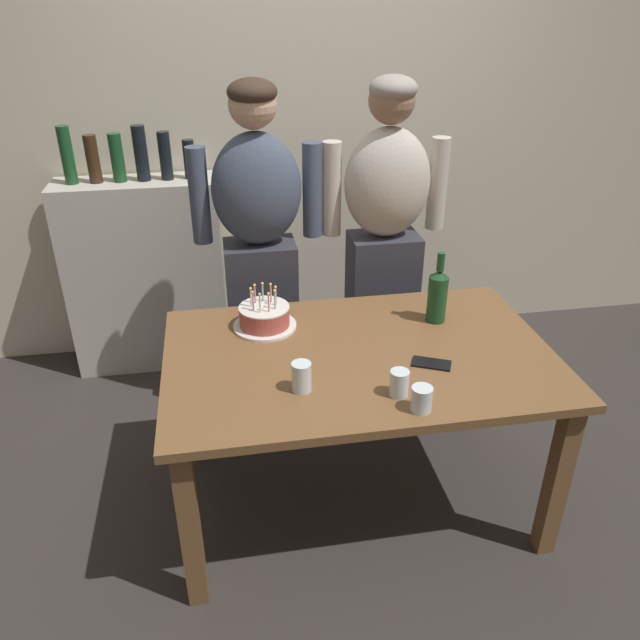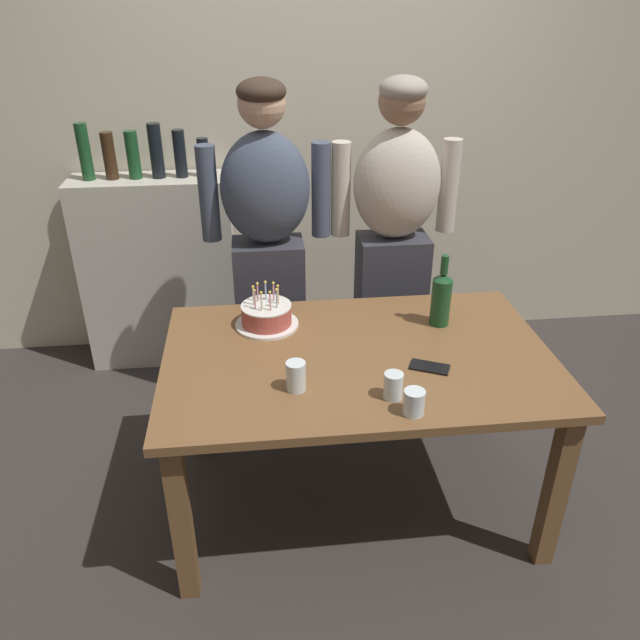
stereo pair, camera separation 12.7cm
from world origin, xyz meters
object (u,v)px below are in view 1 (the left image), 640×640
at_px(water_glass_near, 399,383).
at_px(birthday_cake, 264,317).
at_px(water_glass_far, 421,399).
at_px(wine_bottle, 438,294).
at_px(person_woman_cardigan, 384,244).
at_px(cell_phone, 431,364).
at_px(water_glass_side, 302,377).
at_px(person_man_bearded, 260,252).

bearing_deg(water_glass_near, birthday_cake, 126.16).
relative_size(water_glass_far, wine_bottle, 0.29).
distance_m(water_glass_near, person_woman_cardigan, 1.09).
bearing_deg(cell_phone, water_glass_side, -145.60).
height_order(water_glass_side, person_man_bearded, person_man_bearded).
height_order(birthday_cake, wine_bottle, wine_bottle).
bearing_deg(water_glass_near, person_man_bearded, 109.84).
distance_m(water_glass_side, wine_bottle, 0.76).
bearing_deg(birthday_cake, water_glass_far, -55.18).
xyz_separation_m(water_glass_far, person_woman_cardigan, (0.18, 1.16, 0.09)).
height_order(birthday_cake, person_man_bearded, person_man_bearded).
bearing_deg(birthday_cake, water_glass_near, -53.84).
bearing_deg(person_man_bearded, wine_bottle, 140.80).
height_order(water_glass_near, wine_bottle, wine_bottle).
distance_m(water_glass_far, cell_phone, 0.30).
xyz_separation_m(wine_bottle, person_man_bearded, (-0.69, 0.56, 0.01)).
distance_m(birthday_cake, water_glass_far, 0.81).
bearing_deg(water_glass_side, water_glass_near, -14.75).
relative_size(water_glass_far, person_man_bearded, 0.05).
bearing_deg(birthday_cake, water_glass_side, -79.94).
distance_m(water_glass_side, person_woman_cardigan, 1.13).
xyz_separation_m(birthday_cake, person_woman_cardigan, (0.64, 0.50, 0.09)).
xyz_separation_m(water_glass_side, person_woman_cardigan, (0.56, 0.98, 0.08)).
xyz_separation_m(water_glass_side, cell_phone, (0.50, 0.08, -0.05)).
xyz_separation_m(birthday_cake, person_man_bearded, (0.03, 0.50, 0.09)).
relative_size(water_glass_side, person_woman_cardigan, 0.07).
relative_size(water_glass_near, water_glass_far, 1.08).
distance_m(birthday_cake, cell_phone, 0.71).
distance_m(water_glass_near, water_glass_far, 0.11).
relative_size(water_glass_near, person_man_bearded, 0.06).
bearing_deg(water_glass_side, water_glass_far, -26.11).
distance_m(water_glass_near, wine_bottle, 0.59).
relative_size(water_glass_near, wine_bottle, 0.31).
relative_size(water_glass_side, cell_phone, 0.76).
xyz_separation_m(birthday_cake, water_glass_near, (0.41, -0.56, 0.00)).
bearing_deg(person_man_bearded, water_glass_far, 110.40).
bearing_deg(wine_bottle, water_glass_near, -121.56).
distance_m(water_glass_far, wine_bottle, 0.66).
height_order(water_glass_near, water_glass_side, water_glass_side).
xyz_separation_m(birthday_cake, water_glass_side, (0.08, -0.48, 0.01)).
xyz_separation_m(water_glass_far, cell_phone, (0.13, 0.27, -0.04)).
bearing_deg(water_glass_far, person_man_bearded, 110.40).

